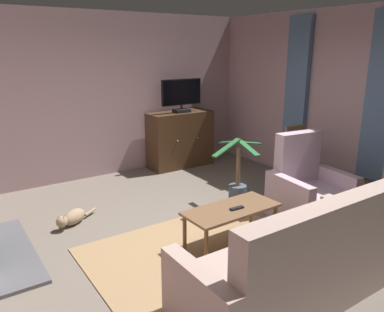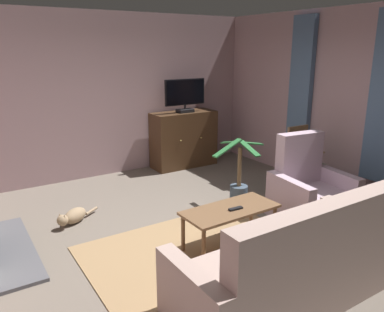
% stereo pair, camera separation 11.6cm
% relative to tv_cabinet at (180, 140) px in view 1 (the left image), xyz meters
% --- Properties ---
extents(ground_plane, '(6.01, 6.26, 0.04)m').
position_rel_tv_cabinet_xyz_m(ground_plane, '(-1.30, -2.53, -0.52)').
color(ground_plane, '#665B51').
extents(wall_back, '(6.01, 0.10, 2.81)m').
position_rel_tv_cabinet_xyz_m(wall_back, '(-1.30, 0.35, 0.90)').
color(wall_back, gray).
rests_on(wall_back, ground_plane).
extents(wall_right_with_window, '(0.10, 6.26, 2.81)m').
position_rel_tv_cabinet_xyz_m(wall_right_with_window, '(1.45, -2.53, 0.90)').
color(wall_right_with_window, '#A6858B').
rests_on(wall_right_with_window, ground_plane).
extents(curtain_panel_near, '(0.10, 0.44, 2.36)m').
position_rel_tv_cabinet_xyz_m(curtain_panel_near, '(1.34, -3.09, 1.04)').
color(curtain_panel_near, slate).
extents(curtain_panel_far, '(0.10, 0.44, 2.36)m').
position_rel_tv_cabinet_xyz_m(curtain_panel_far, '(1.34, -1.59, 1.04)').
color(curtain_panel_far, slate).
extents(rug_central, '(2.40, 1.91, 0.01)m').
position_rel_tv_cabinet_xyz_m(rug_central, '(-1.59, -2.97, -0.50)').
color(rug_central, '#8E704C').
rests_on(rug_central, ground_plane).
extents(tv_cabinet, '(1.24, 0.52, 1.05)m').
position_rel_tv_cabinet_xyz_m(tv_cabinet, '(0.00, 0.00, 0.00)').
color(tv_cabinet, black).
rests_on(tv_cabinet, ground_plane).
extents(television, '(0.82, 0.20, 0.61)m').
position_rel_tv_cabinet_xyz_m(television, '(0.00, -0.05, 0.88)').
color(television, black).
rests_on(television, tv_cabinet).
extents(coffee_table, '(1.13, 0.52, 0.47)m').
position_rel_tv_cabinet_xyz_m(coffee_table, '(-1.20, -2.97, -0.09)').
color(coffee_table, brown).
rests_on(coffee_table, ground_plane).
extents(tv_remote, '(0.17, 0.06, 0.02)m').
position_rel_tv_cabinet_xyz_m(tv_remote, '(-1.17, -3.03, -0.02)').
color(tv_remote, black).
rests_on(tv_remote, coffee_table).
extents(sofa_floral, '(2.18, 0.88, 1.03)m').
position_rel_tv_cabinet_xyz_m(sofa_floral, '(-1.34, -4.06, -0.17)').
color(sofa_floral, '#A3897F').
rests_on(sofa_floral, ground_plane).
extents(armchair_angled_to_table, '(1.02, 0.92, 1.12)m').
position_rel_tv_cabinet_xyz_m(armchair_angled_to_table, '(0.19, -2.91, -0.16)').
color(armchair_angled_to_table, '#AD93A3').
rests_on(armchair_angled_to_table, ground_plane).
extents(side_chair_mid_row, '(0.46, 0.44, 1.04)m').
position_rel_tv_cabinet_xyz_m(side_chair_mid_row, '(0.83, -2.19, 0.04)').
color(side_chair_mid_row, '#4C703D').
rests_on(side_chair_mid_row, ground_plane).
extents(potted_plant_small_fern_corner, '(0.88, 0.81, 1.01)m').
position_rel_tv_cabinet_xyz_m(potted_plant_small_fern_corner, '(-0.38, -2.13, -0.23)').
color(potted_plant_small_fern_corner, '#3D4C5B').
rests_on(potted_plant_small_fern_corner, ground_plane).
extents(cat, '(0.62, 0.39, 0.21)m').
position_rel_tv_cabinet_xyz_m(cat, '(-2.55, -1.40, -0.40)').
color(cat, '#937A5B').
rests_on(cat, ground_plane).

